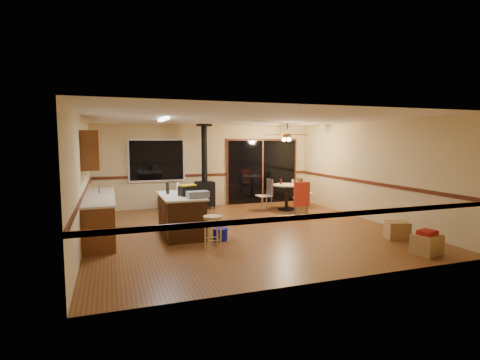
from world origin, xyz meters
name	(u,v)px	position (x,y,z in m)	size (l,w,h in m)	color
floor	(244,229)	(0.00, 0.00, 0.00)	(7.00, 7.00, 0.00)	brown
ceiling	(244,119)	(0.00, 0.00, 2.60)	(7.00, 7.00, 0.00)	silver
wall_back	(207,166)	(0.00, 3.50, 1.30)	(7.00, 7.00, 0.00)	#CFB983
wall_front	(326,195)	(0.00, -3.50, 1.30)	(7.00, 7.00, 0.00)	#CFB983
wall_left	(82,180)	(-3.50, 0.00, 1.30)	(7.00, 7.00, 0.00)	#CFB983
wall_right	(369,171)	(3.50, 0.00, 1.30)	(7.00, 7.00, 0.00)	#CFB983
chair_rail	(244,188)	(0.00, 0.00, 1.00)	(7.00, 7.00, 0.08)	#4D2013
window	(157,160)	(-1.60, 3.45, 1.50)	(1.72, 0.10, 1.32)	black
sliding_door	(262,172)	(1.90, 3.45, 1.05)	(2.52, 0.10, 2.10)	black
lower_cabinets	(100,217)	(-3.20, 0.50, 0.43)	(0.60, 3.00, 0.86)	brown
countertop	(99,196)	(-3.20, 0.50, 0.88)	(0.64, 3.04, 0.04)	beige
upper_cabinets	(92,150)	(-3.33, 0.70, 1.90)	(0.35, 2.00, 0.80)	brown
kitchen_island	(181,215)	(-1.50, 0.00, 0.45)	(0.88, 1.68, 0.90)	black
wood_stove	(205,185)	(-0.20, 3.05, 0.73)	(0.55, 0.50, 2.52)	black
ceiling_fan	(287,137)	(2.08, 1.96, 2.21)	(0.24, 0.24, 0.55)	brown
fluorescent_strip	(163,120)	(-1.80, 0.30, 2.56)	(0.10, 1.20, 0.04)	white
toolbox_grey	(198,195)	(-1.24, -0.55, 0.97)	(0.45, 0.25, 0.14)	slate
toolbox_black	(188,191)	(-1.37, -0.16, 1.01)	(0.38, 0.20, 0.21)	black
toolbox_yellow_lid	(188,185)	(-1.37, -0.16, 1.13)	(0.36, 0.19, 0.03)	gold
box_on_island	(189,189)	(-1.28, 0.15, 0.99)	(0.20, 0.28, 0.19)	#9A7544
bottle_dark	(168,188)	(-1.75, 0.22, 1.03)	(0.07, 0.07, 0.26)	black
bottle_pink	(195,190)	(-1.18, -0.06, 1.01)	(0.07, 0.07, 0.22)	#D84C8C
bottle_white	(178,187)	(-1.43, 0.72, 1.00)	(0.06, 0.06, 0.19)	white
bar_stool	(213,233)	(-1.14, -1.39, 0.33)	(0.37, 0.37, 0.67)	tan
blue_bucket	(220,234)	(-0.81, -0.75, 0.13)	(0.31, 0.31, 0.26)	#0C12AE
dining_table	(287,193)	(2.08, 1.96, 0.53)	(0.82, 0.82, 0.78)	black
glass_red	(281,182)	(1.93, 2.06, 0.86)	(0.06, 0.06, 0.16)	#590C14
glass_cream	(293,182)	(2.26, 1.91, 0.86)	(0.07, 0.07, 0.16)	beige
chair_left	(267,191)	(1.48, 2.06, 0.59)	(0.42, 0.41, 0.51)	tan
chair_near	(302,194)	(2.11, 1.09, 0.60)	(0.55, 0.58, 0.70)	tan
chair_right	(300,189)	(2.60, 2.06, 0.60)	(0.56, 0.54, 0.70)	tan
box_under_window	(168,204)	(-1.33, 3.10, 0.20)	(0.50, 0.40, 0.40)	#9A7544
box_corner_a	(427,244)	(2.53, -2.94, 0.18)	(0.48, 0.41, 0.37)	#9A7544
box_corner_b	(397,230)	(2.84, -1.85, 0.18)	(0.45, 0.38, 0.36)	#9A7544
box_small_red	(427,233)	(2.53, -2.94, 0.41)	(0.31, 0.26, 0.08)	maroon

